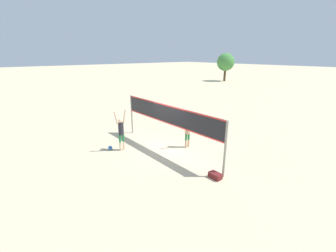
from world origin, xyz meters
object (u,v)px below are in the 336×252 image
volleyball (110,148)px  tree_left_cluster (226,62)px  player_blocker (188,130)px  volleyball_net (168,118)px  gear_bag (215,176)px  player_spiker (121,130)px

volleyball → tree_left_cluster: tree_left_cluster is taller
volleyball → player_blocker: bearing=54.7°
volleyball_net → player_blocker: size_ratio=3.70×
player_blocker → gear_bag: size_ratio=3.73×
player_blocker → tree_left_cluster: size_ratio=0.39×
player_blocker → tree_left_cluster: tree_left_cluster is taller
player_spiker → player_blocker: bearing=-33.8°
volleyball → tree_left_cluster: (-15.67, 31.11, 3.32)m
volleyball_net → player_blocker: 1.35m
player_spiker → volleyball: (-0.46, -0.47, -1.03)m
gear_bag → tree_left_cluster: size_ratio=0.10×
volleyball_net → player_spiker: (-1.55, -1.88, -0.65)m
volleyball → gear_bag: 5.80m
player_blocker → volleyball: (-2.40, -3.39, -0.91)m
player_blocker → volleyball_net: bearing=-20.9°
player_spiker → player_blocker: (1.95, 2.91, -0.12)m
player_blocker → tree_left_cluster: 33.18m
volleyball → volleyball_net: bearing=49.5°
player_spiker → volleyball: bearing=136.2°
player_blocker → volleyball: 4.25m
gear_bag → player_blocker: bearing=155.5°
volleyball_net → gear_bag: size_ratio=13.82×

